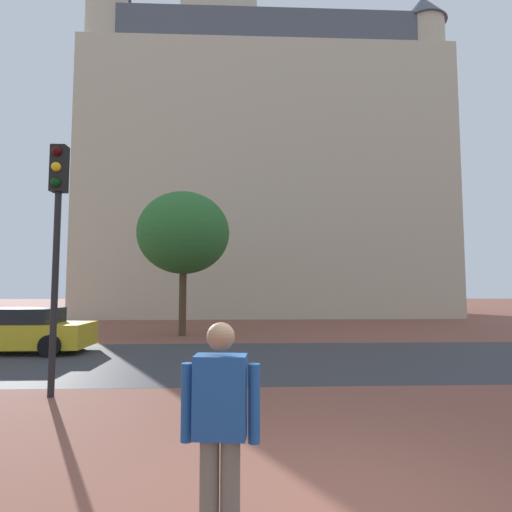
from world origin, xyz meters
TOP-DOWN VIEW (x-y plane):
  - ground_plane at (0.00, 10.00)m, footprint 120.00×120.00m
  - street_asphalt_strip at (0.00, 7.87)m, footprint 120.00×6.45m
  - landmark_building at (0.58, 27.31)m, footprint 25.55×11.19m
  - person_skater at (-0.98, -0.50)m, footprint 0.61×0.33m
  - car_yellow at (-7.80, 9.29)m, footprint 4.55×1.93m
  - traffic_light_pole at (-4.30, 4.05)m, footprint 0.28×0.34m
  - tree_curb_far at (-3.22, 13.56)m, footprint 3.88×3.88m

SIDE VIEW (x-z plane):
  - ground_plane at x=0.00m, z-range 0.00..0.00m
  - street_asphalt_strip at x=0.00m, z-range 0.00..0.00m
  - car_yellow at x=-7.80m, z-range -0.02..1.35m
  - person_skater at x=-0.98m, z-range 0.10..1.83m
  - traffic_light_pole at x=-4.30m, z-range 0.93..5.65m
  - tree_curb_far at x=-3.22m, z-range 1.27..7.35m
  - landmark_building at x=0.58m, z-range -5.48..28.05m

